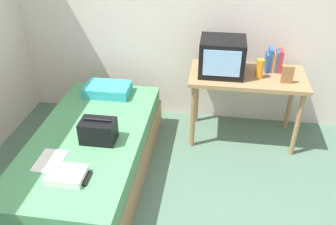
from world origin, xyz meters
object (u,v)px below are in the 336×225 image
at_px(desk, 247,83).
at_px(tv, 222,57).
at_px(pillow, 108,90).
at_px(handbag, 98,131).
at_px(remote_dark, 86,178).
at_px(picture_frame, 288,75).
at_px(magazine, 50,161).
at_px(water_bottle, 260,69).
at_px(bed, 91,155).
at_px(book_row, 274,61).
at_px(folded_towel, 67,175).

distance_m(desk, tv, 0.39).
distance_m(pillow, handbag, 0.83).
bearing_deg(pillow, remote_dark, -80.67).
relative_size(picture_frame, magazine, 0.60).
distance_m(water_bottle, pillow, 1.58).
relative_size(desk, remote_dark, 7.44).
height_order(desk, pillow, desk).
bearing_deg(picture_frame, desk, 159.00).
xyz_separation_m(bed, handbag, (0.13, -0.07, 0.34)).
bearing_deg(tv, remote_dark, -124.24).
distance_m(tv, pillow, 1.25).
xyz_separation_m(tv, picture_frame, (0.63, -0.13, -0.09)).
bearing_deg(magazine, picture_frame, 29.80).
bearing_deg(handbag, water_bottle, 31.89).
xyz_separation_m(tv, handbag, (-1.01, -0.92, -0.36)).
distance_m(tv, book_row, 0.54).
xyz_separation_m(book_row, folded_towel, (-1.63, -1.56, -0.36)).
height_order(pillow, folded_towel, pillow).
xyz_separation_m(desk, picture_frame, (0.36, -0.14, 0.19)).
distance_m(bed, desk, 1.71).
relative_size(handbag, remote_dark, 1.92).
bearing_deg(water_bottle, magazine, -144.86).
distance_m(desk, pillow, 1.46).
bearing_deg(handbag, picture_frame, 25.61).
xyz_separation_m(book_row, magazine, (-1.84, -1.38, -0.39)).
xyz_separation_m(remote_dark, folded_towel, (-0.15, -0.01, 0.02)).
relative_size(handbag, folded_towel, 1.07).
xyz_separation_m(book_row, picture_frame, (0.11, -0.26, -0.02)).
height_order(water_bottle, handbag, water_bottle).
height_order(handbag, magazine, handbag).
bearing_deg(desk, folded_towel, -134.05).
height_order(picture_frame, handbag, picture_frame).
height_order(bed, book_row, book_row).
bearing_deg(desk, book_row, 27.24).
height_order(pillow, magazine, pillow).
distance_m(picture_frame, pillow, 1.83).
bearing_deg(desk, tv, -178.25).
relative_size(book_row, picture_frame, 1.40).
bearing_deg(remote_dark, pillow, 99.33).
bearing_deg(remote_dark, handbag, 96.22).
relative_size(desk, folded_towel, 4.14).
bearing_deg(book_row, folded_towel, -136.34).
distance_m(book_row, magazine, 2.34).
bearing_deg(handbag, bed, 150.51).
height_order(remote_dark, folded_towel, folded_towel).
bearing_deg(remote_dark, water_bottle, 45.54).
bearing_deg(pillow, water_bottle, 1.70).
height_order(desk, magazine, desk).
distance_m(tv, picture_frame, 0.65).
xyz_separation_m(bed, remote_dark, (0.18, -0.57, 0.25)).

